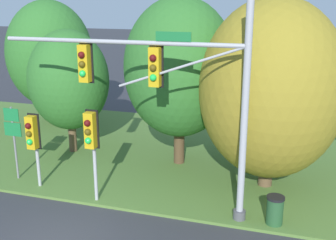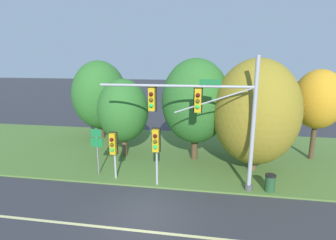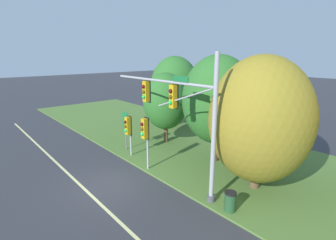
# 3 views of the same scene
# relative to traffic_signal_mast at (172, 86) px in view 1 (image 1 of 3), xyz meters

# --- Properties ---
(grass_verge) EXTENTS (48.00, 11.50, 0.10)m
(grass_verge) POSITION_rel_traffic_signal_mast_xyz_m (-2.72, 5.28, -4.27)
(grass_verge) COLOR #517533
(grass_verge) RESTS_ON ground
(traffic_signal_mast) EXTENTS (8.27, 0.49, 7.04)m
(traffic_signal_mast) POSITION_rel_traffic_signal_mast_xyz_m (0.00, 0.00, 0.00)
(traffic_signal_mast) COLOR #9EA0A5
(traffic_signal_mast) RESTS_ON grass_verge
(pedestrian_signal_near_kerb) EXTENTS (0.46, 0.55, 3.29)m
(pedestrian_signal_near_kerb) POSITION_rel_traffic_signal_mast_xyz_m (-2.71, -0.32, -1.81)
(pedestrian_signal_near_kerb) COLOR #9EA0A5
(pedestrian_signal_near_kerb) RESTS_ON grass_verge
(pedestrian_signal_further_along) EXTENTS (0.46, 0.55, 2.84)m
(pedestrian_signal_further_along) POSITION_rel_traffic_signal_mast_xyz_m (-5.28, 0.08, -2.19)
(pedestrian_signal_further_along) COLOR #9EA0A5
(pedestrian_signal_further_along) RESTS_ON grass_verge
(route_sign_post) EXTENTS (0.74, 0.08, 2.89)m
(route_sign_post) POSITION_rel_traffic_signal_mast_xyz_m (-6.49, 0.59, -2.32)
(route_sign_post) COLOR slate
(route_sign_post) RESTS_ON grass_verge
(tree_nearest_road) EXTENTS (4.67, 4.67, 6.75)m
(tree_nearest_road) POSITION_rel_traffic_signal_mast_xyz_m (-9.41, 7.97, -0.39)
(tree_nearest_road) COLOR #4C3823
(tree_nearest_road) RESTS_ON grass_verge
(tree_left_of_mast) EXTENTS (3.56, 3.56, 5.56)m
(tree_left_of_mast) POSITION_rel_traffic_signal_mast_xyz_m (-5.96, 3.98, -0.89)
(tree_left_of_mast) COLOR brown
(tree_left_of_mast) RESTS_ON grass_verge
(tree_behind_signpost) EXTENTS (4.54, 4.54, 6.94)m
(tree_behind_signpost) POSITION_rel_traffic_signal_mast_xyz_m (-0.90, 4.07, -0.13)
(tree_behind_signpost) COLOR #4C3823
(tree_behind_signpost) RESTS_ON grass_verge
(tree_mid_verge) EXTENTS (5.17, 5.17, 6.94)m
(tree_mid_verge) POSITION_rel_traffic_signal_mast_xyz_m (2.83, 2.86, -0.51)
(tree_mid_verge) COLOR brown
(tree_mid_verge) RESTS_ON grass_verge
(trash_bin) EXTENTS (0.56, 0.56, 0.93)m
(trash_bin) POSITION_rel_traffic_signal_mast_xyz_m (3.36, 0.04, -3.75)
(trash_bin) COLOR #234C28
(trash_bin) RESTS_ON grass_verge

